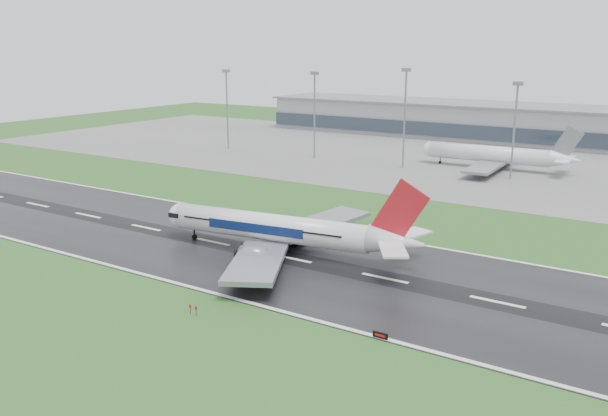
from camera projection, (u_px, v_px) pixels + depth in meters
The scene contains 11 objects.
ground at pixel (292, 259), 122.07m from camera, with size 520.00×520.00×0.00m, color #24521E.
runway at pixel (292, 259), 122.06m from camera, with size 400.00×45.00×0.10m, color black.
apron at pixel (485, 162), 224.12m from camera, with size 400.00×130.00×0.08m, color slate.
terminal at pixel (528, 125), 271.24m from camera, with size 240.00×36.00×15.00m, color gray.
main_airliner at pixel (286, 213), 123.54m from camera, with size 55.66×53.01×16.43m, color white, non-canonical shape.
parked_airliner at pixel (495, 146), 210.60m from camera, with size 53.31×49.63×15.62m, color silver, non-canonical shape.
runway_sign at pixel (380, 336), 88.41m from camera, with size 2.30×0.26×1.04m, color black, non-canonical shape.
floodmast_0 at pixel (227, 111), 250.70m from camera, with size 0.64×0.64×30.42m, color gray.
floodmast_1 at pixel (314, 117), 229.29m from camera, with size 0.64×0.64×30.42m, color gray.
floodmast_2 at pixel (404, 121), 210.52m from camera, with size 0.64×0.64×32.22m, color gray.
floodmast_3 at pixel (514, 133), 192.00m from camera, with size 0.64×0.64×28.87m, color gray.
Camera 1 is at (64.27, -96.28, 40.05)m, focal length 36.99 mm.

